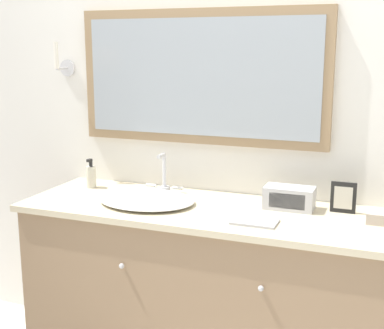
# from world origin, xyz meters

# --- Properties ---
(wall_back) EXTENTS (8.00, 0.18, 2.55)m
(wall_back) POSITION_xyz_m (-0.00, 0.65, 1.28)
(wall_back) COLOR white
(wall_back) RESTS_ON ground_plane
(vanity_counter) EXTENTS (1.80, 0.61, 0.89)m
(vanity_counter) POSITION_xyz_m (0.00, 0.32, 0.44)
(vanity_counter) COLOR #937556
(vanity_counter) RESTS_ON ground_plane
(sink_basin) EXTENTS (0.47, 0.43, 0.21)m
(sink_basin) POSITION_xyz_m (-0.31, 0.30, 0.90)
(sink_basin) COLOR white
(sink_basin) RESTS_ON vanity_counter
(soap_bottle) EXTENTS (0.05, 0.05, 0.16)m
(soap_bottle) POSITION_xyz_m (-0.72, 0.45, 0.95)
(soap_bottle) COLOR beige
(soap_bottle) RESTS_ON vanity_counter
(appliance_box) EXTENTS (0.23, 0.12, 0.10)m
(appliance_box) POSITION_xyz_m (0.34, 0.44, 0.94)
(appliance_box) COLOR #BCBCC1
(appliance_box) RESTS_ON vanity_counter
(picture_frame) EXTENTS (0.11, 0.01, 0.14)m
(picture_frame) POSITION_xyz_m (0.58, 0.47, 0.96)
(picture_frame) COLOR black
(picture_frame) RESTS_ON vanity_counter
(metal_tray) EXTENTS (0.19, 0.12, 0.01)m
(metal_tray) POSITION_xyz_m (0.24, 0.18, 0.89)
(metal_tray) COLOR #ADADB2
(metal_tray) RESTS_ON vanity_counter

